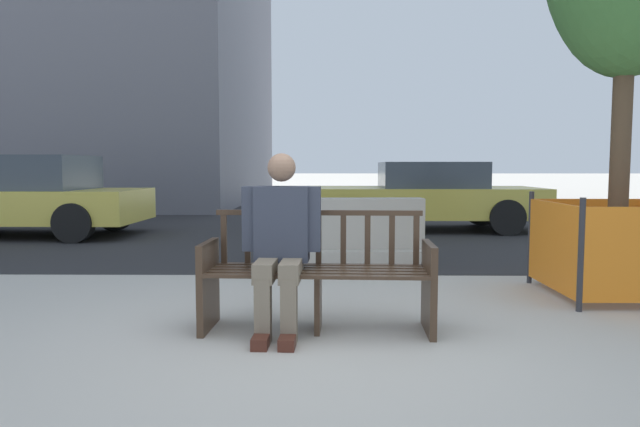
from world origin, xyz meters
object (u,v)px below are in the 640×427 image
(seated_person, at_px, (281,239))
(car_taxi_near, at_px, (27,197))
(jersey_barrier_centre, at_px, (340,240))
(street_bench, at_px, (318,277))
(car_sedan_mid, at_px, (423,196))
(construction_fence, at_px, (616,245))

(seated_person, distance_m, car_taxi_near, 7.55)
(seated_person, height_order, jersey_barrier_centre, seated_person)
(street_bench, xyz_separation_m, car_sedan_mid, (1.92, 6.76, 0.25))
(street_bench, distance_m, car_taxi_near, 7.70)
(street_bench, distance_m, seated_person, 0.40)
(construction_fence, relative_size, car_sedan_mid, 0.28)
(seated_person, distance_m, jersey_barrier_centre, 2.73)
(seated_person, bearing_deg, street_bench, 9.66)
(street_bench, bearing_deg, construction_fence, 22.32)
(seated_person, xyz_separation_m, construction_fence, (3.05, 1.19, -0.21))
(jersey_barrier_centre, relative_size, car_sedan_mid, 0.45)
(street_bench, relative_size, car_sedan_mid, 0.38)
(street_bench, height_order, jersey_barrier_centre, street_bench)
(seated_person, height_order, car_taxi_near, car_taxi_near)
(construction_fence, bearing_deg, street_bench, -157.68)
(seated_person, bearing_deg, car_sedan_mid, 72.20)
(jersey_barrier_centre, distance_m, car_taxi_near, 6.22)
(street_bench, relative_size, jersey_barrier_centre, 0.84)
(jersey_barrier_centre, bearing_deg, street_bench, -94.84)
(jersey_barrier_centre, bearing_deg, car_sedan_mid, 67.79)
(street_bench, height_order, car_taxi_near, car_taxi_near)
(street_bench, bearing_deg, car_sedan_mid, 74.18)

